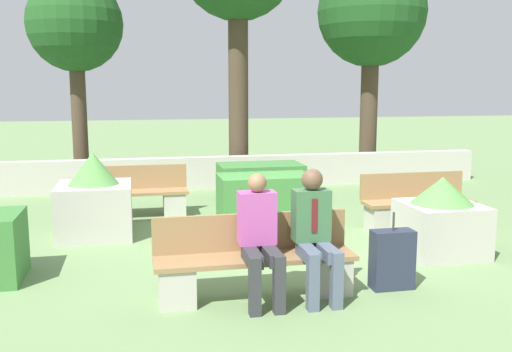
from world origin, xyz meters
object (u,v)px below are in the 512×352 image
at_px(bench_left_side, 139,198).
at_px(tree_leftmost, 75,27).
at_px(bench_front, 255,265).
at_px(planter_corner_left, 441,219).
at_px(planter_corner_right, 95,201).
at_px(bench_right_side, 417,208).
at_px(person_seated_woman, 259,233).
at_px(person_seated_man, 315,228).
at_px(tree_center_right, 372,15).
at_px(suitcase, 392,259).

relative_size(bench_left_side, tree_leftmost, 0.36).
bearing_deg(bench_front, planter_corner_left, 20.18).
bearing_deg(planter_corner_right, bench_right_side, -6.79).
distance_m(bench_right_side, person_seated_woman, 3.88).
xyz_separation_m(person_seated_man, tree_center_right, (3.81, 7.63, 3.09)).
height_order(planter_corner_right, suitcase, planter_corner_right).
bearing_deg(person_seated_woman, bench_left_side, 105.62).
height_order(bench_front, tree_center_right, tree_center_right).
height_order(bench_left_side, tree_center_right, tree_center_right).
relative_size(bench_right_side, suitcase, 2.02).
bearing_deg(person_seated_man, bench_left_side, 112.79).
distance_m(bench_right_side, person_seated_man, 3.45).
xyz_separation_m(person_seated_man, tree_leftmost, (-2.95, 7.50, 2.66)).
xyz_separation_m(bench_left_side, tree_center_right, (5.55, 3.50, 3.52)).
bearing_deg(tree_leftmost, planter_corner_left, -51.75).
bearing_deg(person_seated_woman, bench_right_side, 38.86).
bearing_deg(tree_center_right, planter_corner_left, -104.88).
relative_size(bench_right_side, person_seated_woman, 1.30).
bearing_deg(person_seated_man, planter_corner_left, 28.36).
height_order(tree_leftmost, tree_center_right, tree_center_right).
relative_size(bench_right_side, planter_corner_left, 1.67).
relative_size(planter_corner_left, planter_corner_right, 0.83).
distance_m(bench_front, bench_left_side, 4.15).
xyz_separation_m(bench_right_side, tree_center_right, (1.38, 5.21, 3.51)).
height_order(person_seated_man, tree_center_right, tree_center_right).
relative_size(person_seated_woman, planter_corner_right, 1.06).
distance_m(person_seated_man, planter_corner_left, 2.38).
bearing_deg(bench_left_side, tree_leftmost, 104.75).
distance_m(bench_right_side, planter_corner_left, 1.35).
height_order(bench_right_side, planter_corner_right, planter_corner_right).
bearing_deg(person_seated_woman, tree_center_right, 60.09).
height_order(bench_left_side, planter_corner_right, planter_corner_right).
bearing_deg(tree_leftmost, bench_front, -72.30).
bearing_deg(bench_left_side, planter_corner_right, -124.45).
bearing_deg(tree_leftmost, planter_corner_right, -82.84).
relative_size(person_seated_man, tree_leftmost, 0.30).
bearing_deg(person_seated_man, tree_center_right, 63.45).
xyz_separation_m(person_seated_woman, planter_corner_left, (2.66, 1.13, -0.25)).
bearing_deg(planter_corner_left, bench_front, -159.82).
distance_m(bench_left_side, planter_corner_left, 4.86).
relative_size(planter_corner_right, tree_leftmost, 0.28).
bearing_deg(suitcase, planter_corner_right, 138.39).
bearing_deg(tree_leftmost, bench_right_side, -43.42).
bearing_deg(planter_corner_right, tree_center_right, 36.84).
bearing_deg(bench_right_side, person_seated_man, -138.64).
xyz_separation_m(bench_left_side, bench_right_side, (4.16, -1.71, 0.00)).
xyz_separation_m(planter_corner_right, tree_leftmost, (-0.57, 4.51, 2.88)).
xyz_separation_m(bench_front, planter_corner_right, (-1.78, 2.85, 0.18)).
xyz_separation_m(bench_right_side, tree_leftmost, (-5.37, 5.09, 3.08)).
xyz_separation_m(planter_corner_right, suitcase, (3.29, -2.92, -0.20)).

